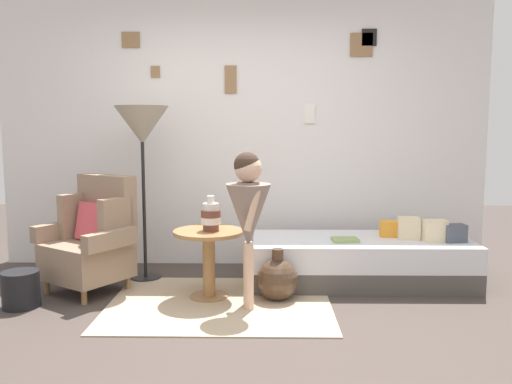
{
  "coord_description": "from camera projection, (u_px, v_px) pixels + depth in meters",
  "views": [
    {
      "loc": [
        0.22,
        -3.31,
        1.37
      ],
      "look_at": [
        0.15,
        0.95,
        0.85
      ],
      "focal_mm": 36.91,
      "sensor_mm": 36.0,
      "label": 1
    }
  ],
  "objects": [
    {
      "name": "book_on_daybed",
      "position": [
        345.0,
        240.0,
        4.52
      ],
      "size": [
        0.23,
        0.18,
        0.03
      ],
      "primitive_type": "cube",
      "rotation": [
        0.0,
        0.0,
        0.07
      ],
      "color": "#87A05D",
      "rests_on": "daybed"
    },
    {
      "name": "pillow_extra",
      "position": [
        389.0,
        229.0,
        4.71
      ],
      "size": [
        0.17,
        0.13,
        0.14
      ],
      "primitive_type": "cube",
      "rotation": [
        0.0,
        0.0,
        -0.08
      ],
      "color": "orange",
      "rests_on": "daybed"
    },
    {
      "name": "vase_striped",
      "position": [
        211.0,
        216.0,
        4.18
      ],
      "size": [
        0.16,
        0.16,
        0.28
      ],
      "color": "brown",
      "rests_on": "side_table"
    },
    {
      "name": "floor_lamp",
      "position": [
        142.0,
        130.0,
        4.65
      ],
      "size": [
        0.47,
        0.47,
        1.56
      ],
      "color": "black",
      "rests_on": "ground"
    },
    {
      "name": "pillow_mid",
      "position": [
        435.0,
        231.0,
        4.51
      ],
      "size": [
        0.2,
        0.13,
        0.19
      ],
      "primitive_type": "cube",
      "rotation": [
        0.0,
        0.0,
        0.07
      ],
      "color": "beige",
      "rests_on": "daybed"
    },
    {
      "name": "pillow_back",
      "position": [
        408.0,
        228.0,
        4.6
      ],
      "size": [
        0.2,
        0.14,
        0.2
      ],
      "primitive_type": "cube",
      "rotation": [
        0.0,
        0.0,
        -0.14
      ],
      "color": "beige",
      "rests_on": "daybed"
    },
    {
      "name": "magazine_basket",
      "position": [
        21.0,
        289.0,
        4.03
      ],
      "size": [
        0.28,
        0.28,
        0.28
      ],
      "primitive_type": "cylinder",
      "color": "black",
      "rests_on": "ground"
    },
    {
      "name": "side_table",
      "position": [
        209.0,
        250.0,
        4.23
      ],
      "size": [
        0.56,
        0.56,
        0.56
      ],
      "color": "#9E7042",
      "rests_on": "ground"
    },
    {
      "name": "person_child",
      "position": [
        248.0,
        209.0,
        3.93
      ],
      "size": [
        0.34,
        0.34,
        1.19
      ],
      "color": "#D8AD8E",
      "rests_on": "ground"
    },
    {
      "name": "daybed",
      "position": [
        361.0,
        261.0,
        4.66
      ],
      "size": [
        1.9,
        0.81,
        0.4
      ],
      "color": "#4C4742",
      "rests_on": "ground"
    },
    {
      "name": "gallery_wall",
      "position": [
        243.0,
        135.0,
        5.23
      ],
      "size": [
        4.8,
        0.12,
        2.6
      ],
      "color": "silver",
      "rests_on": "ground"
    },
    {
      "name": "rug",
      "position": [
        220.0,
        303.0,
        4.12
      ],
      "size": [
        1.73,
        1.36,
        0.01
      ],
      "primitive_type": "cube",
      "color": "tan",
      "rests_on": "ground"
    },
    {
      "name": "pillow_head",
      "position": [
        454.0,
        233.0,
        4.49
      ],
      "size": [
        0.2,
        0.15,
        0.15
      ],
      "primitive_type": "cube",
      "rotation": [
        0.0,
        0.0,
        0.14
      ],
      "color": "#474C56",
      "rests_on": "daybed"
    },
    {
      "name": "armchair",
      "position": [
        93.0,
        239.0,
        4.43
      ],
      "size": [
        0.9,
        0.85,
        0.97
      ],
      "color": "#9E7042",
      "rests_on": "ground"
    },
    {
      "name": "ground_plane",
      "position": [
        231.0,
        338.0,
        3.46
      ],
      "size": [
        12.0,
        12.0,
        0.0
      ],
      "primitive_type": "plane",
      "color": "#423833"
    },
    {
      "name": "demijohn_near",
      "position": [
        278.0,
        279.0,
        4.19
      ],
      "size": [
        0.33,
        0.33,
        0.42
      ],
      "color": "#473323",
      "rests_on": "ground"
    }
  ]
}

